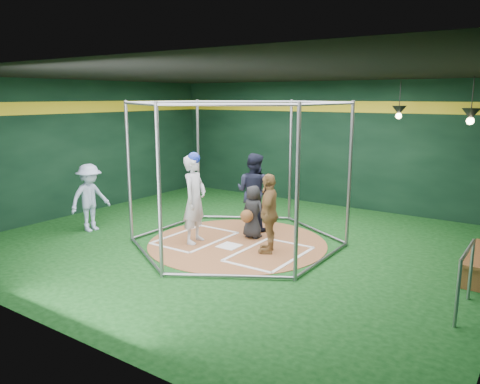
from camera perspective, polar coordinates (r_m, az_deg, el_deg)
The scene contains 14 objects.
room_shell at distance 9.67m, azimuth -0.31°, elevation 3.71°, with size 10.10×9.10×3.53m.
clay_disc at distance 10.05m, azimuth -0.32°, elevation -6.22°, with size 3.80×3.80×0.01m, color #935A35.
home_plate at distance 9.81m, azimuth -1.33°, elevation -6.59°, with size 0.43×0.43×0.01m, color white.
batter_box_left at distance 10.41m, azimuth -5.44°, elevation -5.57°, with size 1.17×1.77×0.01m.
batter_box_right at distance 9.36m, azimuth 3.62°, elevation -7.53°, with size 1.17×1.77×0.01m.
batting_cage at distance 9.70m, azimuth -0.33°, elevation 2.22°, with size 4.05×4.67×3.00m.
pendant_lamp_near at distance 11.92m, azimuth 18.81°, elevation 9.36°, with size 0.34×0.34×0.90m.
pendant_lamp_far at distance 9.97m, azimuth 26.32°, elevation 8.46°, with size 0.34×0.34×0.90m.
batter_figure at distance 9.89m, azimuth -5.56°, elevation -0.77°, with size 0.57×0.76×1.94m.
visitor_leopard at distance 9.28m, azimuth 3.55°, elevation -2.60°, with size 0.93×0.39×1.59m, color tan.
catcher_figure at distance 10.24m, azimuth 1.54°, elevation -2.46°, with size 0.60×0.60×1.17m.
umpire at distance 10.86m, azimuth 1.66°, elevation 0.06°, with size 0.87×0.68×1.79m, color black.
bystander_blue at distance 11.33m, azimuth -17.83°, elevation -0.67°, with size 1.01×0.58×1.57m, color #A1B2D6.
steel_railing at distance 7.49m, azimuth 25.82°, elevation -8.54°, with size 0.05×1.13×0.97m.
Camera 1 is at (5.45, -7.86, 3.08)m, focal length 35.00 mm.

